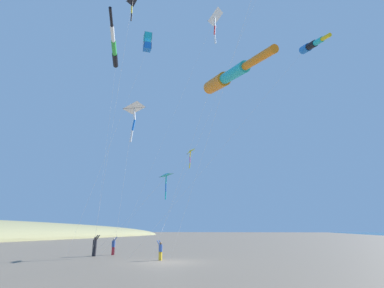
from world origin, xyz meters
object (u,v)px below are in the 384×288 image
kite_delta_checkered_midright (214,18)px  kite_delta_striped_overhead (134,108)px  person_child_green_jacket (114,245)px  kite_windsock_yellow_midlevel (114,49)px  kite_delta_small_distant (166,175)px  kite_box_blue_topmost (147,42)px  kite_delta_magenta_far_left (190,152)px  kite_windsock_green_low_center (225,78)px  kite_delta_red_high_left (132,0)px  person_child_grey_jacket (160,249)px  person_adult_flyer (95,244)px  kite_windsock_teal_far_right (311,46)px

kite_delta_checkered_midright → kite_delta_striped_overhead: bearing=-147.7°
kite_delta_checkered_midright → person_child_green_jacket: bearing=162.4°
kite_delta_striped_overhead → kite_windsock_yellow_midlevel: 5.80m
kite_windsock_yellow_midlevel → kite_delta_checkered_midright: bearing=24.0°
kite_delta_small_distant → kite_delta_striped_overhead: bearing=-86.2°
kite_box_blue_topmost → kite_delta_magenta_far_left: (0.22, 10.08, -5.99)m
kite_windsock_green_low_center → kite_delta_red_high_left: bearing=171.7°
person_child_grey_jacket → kite_box_blue_topmost: size_ratio=0.08×
person_adult_flyer → person_child_grey_jacket: size_ratio=1.24×
kite_delta_striped_overhead → kite_delta_small_distant: 8.66m
person_child_grey_jacket → kite_box_blue_topmost: bearing=-88.7°
kite_delta_striped_overhead → kite_delta_magenta_far_left: size_ratio=1.09×
kite_box_blue_topmost → kite_delta_striped_overhead: (-1.07, 0.46, -5.00)m
kite_box_blue_topmost → kite_delta_red_high_left: bearing=-79.7°
person_child_grey_jacket → kite_delta_small_distant: 7.86m
person_child_grey_jacket → kite_delta_striped_overhead: kite_delta_striped_overhead is taller
kite_delta_red_high_left → person_adult_flyer: bearing=128.8°
kite_box_blue_topmost → kite_windsock_green_low_center: (6.62, -4.67, -6.49)m
kite_delta_small_distant → kite_windsock_teal_far_right: (13.01, -7.17, 6.79)m
kite_windsock_yellow_midlevel → person_child_green_jacket: bearing=112.8°
person_adult_flyer → person_child_green_jacket: bearing=64.8°
person_child_green_jacket → kite_delta_striped_overhead: size_ratio=0.14×
person_child_green_jacket → kite_delta_magenta_far_left: kite_delta_magenta_far_left is taller
kite_box_blue_topmost → kite_delta_red_high_left: (0.69, -3.81, 0.42)m
kite_box_blue_topmost → person_adult_flyer: bearing=141.0°
person_child_green_jacket → kite_delta_small_distant: (4.37, 1.17, 6.22)m
person_child_green_jacket → kite_delta_checkered_midright: 21.88m
kite_box_blue_topmost → kite_windsock_teal_far_right: size_ratio=1.07×
kite_delta_checkered_midright → kite_windsock_teal_far_right: kite_delta_checkered_midright is taller
person_adult_flyer → person_child_grey_jacket: person_adult_flyer is taller
kite_delta_checkered_midright → kite_windsock_teal_far_right: (7.08, -2.73, -6.01)m
kite_delta_magenta_far_left → kite_delta_striped_overhead: bearing=-97.7°
kite_delta_checkered_midright → kite_windsock_green_low_center: bearing=-75.0°
kite_box_blue_topmost → kite_delta_checkered_midright: kite_delta_checkered_midright is taller
person_adult_flyer → kite_delta_striped_overhead: bearing=-41.4°
kite_delta_red_high_left → kite_delta_checkered_midright: (3.65, 7.68, 3.78)m
kite_delta_checkered_midright → kite_delta_striped_overhead: kite_delta_checkered_midright is taller
kite_delta_striped_overhead → kite_windsock_yellow_midlevel: bearing=178.0°
kite_delta_striped_overhead → kite_windsock_teal_far_right: size_ratio=0.72×
kite_delta_small_distant → kite_delta_magenta_far_left: 3.64m
kite_delta_checkered_midright → kite_delta_small_distant: size_ratio=2.76×
kite_delta_striped_overhead → kite_windsock_yellow_midlevel: kite_windsock_yellow_midlevel is taller
person_child_green_jacket → kite_delta_magenta_far_left: 11.18m
person_child_green_jacket → kite_windsock_teal_far_right: size_ratio=0.10×
kite_delta_checkered_midright → kite_windsock_green_low_center: (2.28, -8.55, -10.69)m
kite_box_blue_topmost → kite_windsock_green_low_center: bearing=-35.2°
kite_delta_red_high_left → kite_delta_magenta_far_left: (-0.47, 13.89, -6.41)m
kite_windsock_yellow_midlevel → kite_delta_small_distant: bearing=78.5°
kite_delta_striped_overhead → kite_delta_magenta_far_left: bearing=82.3°
person_child_grey_jacket → kite_delta_small_distant: kite_delta_small_distant is taller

